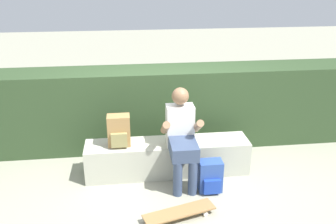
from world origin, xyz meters
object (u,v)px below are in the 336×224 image
object	(u,v)px
bench_main	(168,157)
backpack_on_bench	(119,131)
person_skater	(182,134)
backpack_on_ground	(210,177)
skateboard_near_person	(179,212)

from	to	relation	value
bench_main	backpack_on_bench	world-z (taller)	backpack_on_bench
person_skater	backpack_on_ground	xyz separation A→B (m)	(0.31, -0.27, -0.45)
skateboard_near_person	backpack_on_ground	size ratio (longest dim) A/B	2.06
backpack_on_bench	backpack_on_ground	distance (m)	1.26
bench_main	person_skater	size ratio (longest dim) A/B	1.77
person_skater	backpack_on_bench	bearing A→B (deg)	165.29
backpack_on_bench	backpack_on_ground	world-z (taller)	backpack_on_bench
bench_main	backpack_on_ground	size ratio (longest dim) A/B	5.28
person_skater	skateboard_near_person	world-z (taller)	person_skater
bench_main	skateboard_near_person	world-z (taller)	bench_main
bench_main	skateboard_near_person	bearing A→B (deg)	-89.15
skateboard_near_person	backpack_on_bench	size ratio (longest dim) A/B	2.06
person_skater	backpack_on_bench	world-z (taller)	person_skater
bench_main	person_skater	xyz separation A→B (m)	(0.15, -0.21, 0.42)
bench_main	skateboard_near_person	xyz separation A→B (m)	(0.01, -0.96, -0.15)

